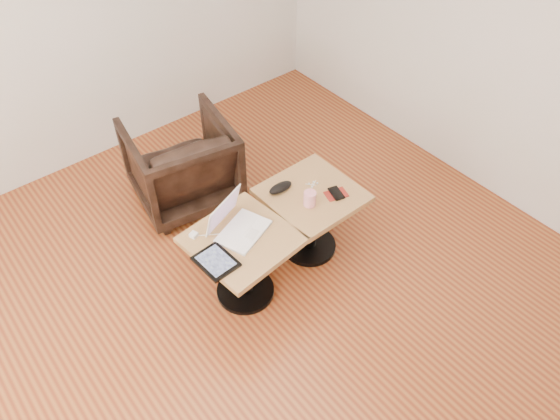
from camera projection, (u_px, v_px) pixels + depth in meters
room_shell at (238, 173)px, 2.27m from camera, size 4.52×4.52×2.71m
side_table_left at (243, 252)px, 3.23m from camera, size 0.62×0.62×0.51m
side_table_right at (311, 207)px, 3.51m from camera, size 0.57×0.57×0.51m
laptop at (237, 225)px, 3.16m from camera, size 0.38×0.36×0.21m
tablet at (216, 262)px, 3.01m from camera, size 0.20×0.24×0.02m
charging_adapter at (194, 235)px, 3.14m from camera, size 0.05×0.05×0.02m
glasses_case at (280, 188)px, 3.41m from camera, size 0.17×0.08×0.05m
striped_cup at (310, 199)px, 3.31m from camera, size 0.09×0.09×0.10m
earbuds_tangle at (313, 184)px, 3.47m from camera, size 0.07×0.05×0.01m
phone_on_sleeve at (336, 194)px, 3.40m from camera, size 0.16×0.13×0.02m
armchair at (182, 163)px, 3.91m from camera, size 0.81×0.82×0.65m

